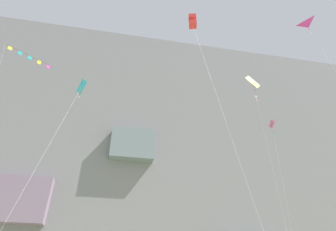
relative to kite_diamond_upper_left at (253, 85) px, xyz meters
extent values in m
cube|color=gray|center=(-15.06, 43.46, 6.21)|extent=(180.00, 30.89, 66.68)
cube|color=gray|center=(-35.49, 28.28, -9.75)|extent=(12.21, 4.41, 8.38)
cube|color=slate|center=(-15.06, 27.32, 3.33)|extent=(9.27, 2.97, 7.16)
cube|color=yellow|center=(0.01, 0.03, 0.53)|extent=(2.56, 0.83, 2.56)
cylinder|color=black|center=(0.01, 0.03, 0.53)|extent=(0.46, 0.67, 2.06)
cube|color=pink|center=(0.06, 0.03, -0.46)|extent=(0.23, 0.26, 0.16)
cube|color=#CC3399|center=(-0.01, 0.03, -1.00)|extent=(0.28, 0.20, 0.16)
cube|color=purple|center=(0.08, 0.03, -1.55)|extent=(0.23, 0.26, 0.16)
cube|color=white|center=(0.04, 0.03, -2.10)|extent=(0.30, 0.14, 0.16)
cube|color=pink|center=(0.07, 0.03, -2.64)|extent=(0.30, 0.15, 0.16)
cylinder|color=silver|center=(-0.50, -0.91, -13.41)|extent=(1.04, 1.90, 27.21)
cube|color=#38B2D1|center=(-21.39, -6.58, -9.04)|extent=(1.06, 1.22, 1.56)
cylinder|color=black|center=(-21.39, -6.58, -9.04)|extent=(0.20, 0.25, 1.28)
cube|color=orange|center=(-21.43, -6.58, -9.62)|extent=(0.16, 0.12, 0.09)
cube|color=green|center=(-21.40, -6.58, -9.95)|extent=(0.17, 0.10, 0.09)
cube|color=white|center=(-21.42, -6.58, -10.28)|extent=(0.13, 0.16, 0.09)
cylinder|color=silver|center=(-22.63, -8.90, -18.12)|extent=(2.48, 4.64, 17.78)
cube|color=pink|center=(3.03, 2.47, -4.63)|extent=(0.42, 1.78, 1.72)
cylinder|color=black|center=(3.03, 2.47, -4.63)|extent=(0.47, 0.14, 1.39)
cube|color=pink|center=(3.04, 2.47, -5.28)|extent=(0.10, 0.20, 0.10)
cube|color=#38B2D1|center=(3.06, 2.47, -5.65)|extent=(0.07, 0.21, 0.10)
cube|color=teal|center=(3.01, 2.47, -6.01)|extent=(0.12, 0.19, 0.10)
cube|color=teal|center=(3.00, 2.47, -6.38)|extent=(0.02, 0.21, 0.10)
cylinder|color=silver|center=(1.99, 1.81, -15.93)|extent=(2.09, 1.34, 22.17)
cube|color=red|center=(-11.65, -10.56, -2.06)|extent=(0.87, 0.87, 0.51)
cube|color=red|center=(-11.65, -10.56, -3.00)|extent=(0.87, 0.87, 0.51)
cylinder|color=black|center=(-11.33, -10.56, -2.53)|extent=(0.02, 0.02, 1.37)
cylinder|color=black|center=(-11.98, -10.56, -2.53)|extent=(0.02, 0.02, 1.37)
cylinder|color=silver|center=(-10.63, -12.67, -15.13)|extent=(2.05, 4.24, 23.77)
pyramid|color=#CC3399|center=(6.50, -6.10, 5.58)|extent=(2.07, 2.19, 0.42)
cube|color=#CC3399|center=(6.04, -6.46, 5.48)|extent=(0.48, 0.39, 0.60)
cylinder|color=black|center=(-32.41, 6.26, 5.93)|extent=(6.08, 3.81, 0.03)
cube|color=yellow|center=(-34.84, 4.75, 5.59)|extent=(0.50, 0.35, 0.61)
cube|color=teal|center=(-33.63, 5.51, 5.59)|extent=(0.49, 0.33, 0.61)
cube|color=teal|center=(-32.41, 6.26, 5.59)|extent=(0.49, 0.33, 0.61)
cube|color=yellow|center=(-31.20, 7.02, 5.59)|extent=(0.51, 0.37, 0.61)
cube|color=#CC3399|center=(-29.99, 7.78, 5.59)|extent=(0.49, 0.32, 0.61)
camera|label=1|loc=(-17.19, -27.35, -25.57)|focal=29.95mm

